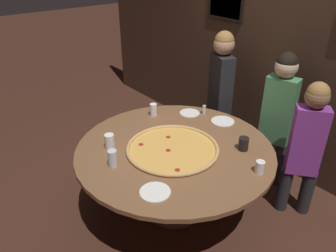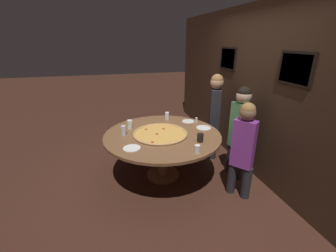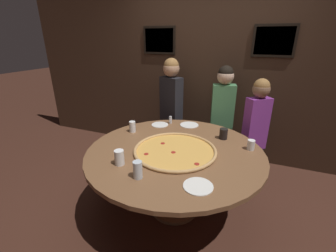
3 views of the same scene
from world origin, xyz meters
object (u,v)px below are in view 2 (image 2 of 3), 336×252
white_plate_far_back (132,148)px  diner_far_right (215,111)px  drink_cup_near_right (130,124)px  condiment_shaker (196,120)px  dining_table (163,141)px  white_plate_near_front (188,121)px  drink_cup_by_shaker (167,116)px  drink_cup_beside_pizza (200,138)px  drink_cup_near_left (197,149)px  diner_centre_back (243,146)px  giant_pizza (160,134)px  white_plate_right_side (204,128)px  diner_far_left (240,128)px  drink_cup_centre_back (124,130)px

white_plate_far_back → diner_far_right: (-0.83, 1.58, 0.12)m
drink_cup_near_right → condiment_shaker: drink_cup_near_right is taller
dining_table → white_plate_near_front: bearing=126.4°
drink_cup_by_shaker → condiment_shaker: 0.54m
drink_cup_by_shaker → drink_cup_beside_pizza: size_ratio=1.11×
drink_cup_near_left → white_plate_far_back: bearing=-112.9°
white_plate_near_front → diner_centre_back: size_ratio=0.16×
giant_pizza → drink_cup_near_left: size_ratio=7.98×
drink_cup_by_shaker → white_plate_right_side: 0.73m
diner_far_right → condiment_shaker: bearing=133.3°
dining_table → white_plate_right_side: white_plate_right_side is taller
drink_cup_by_shaker → diner_far_right: (0.17, 0.84, 0.06)m
giant_pizza → diner_far_left: (0.26, 1.18, 0.07)m
dining_table → white_plate_right_side: bearing=95.1°
condiment_shaker → diner_far_left: size_ratio=0.07×
drink_cup_centre_back → drink_cup_beside_pizza: bearing=63.1°
dining_table → condiment_shaker: condiment_shaker is taller
giant_pizza → diner_far_left: 1.21m
white_plate_near_front → drink_cup_by_shaker: bearing=-122.9°
white_plate_right_side → diner_far_right: bearing=136.2°
drink_cup_centre_back → diner_centre_back: bearing=60.7°
drink_cup_centre_back → white_plate_near_front: size_ratio=0.69×
diner_centre_back → diner_far_left: diner_far_left is taller
drink_cup_near_left → drink_cup_beside_pizza: 0.34m
drink_cup_by_shaker → white_plate_near_front: (0.21, 0.33, -0.06)m
drink_cup_centre_back → drink_cup_by_shaker: drink_cup_centre_back is taller
dining_table → drink_cup_beside_pizza: size_ratio=14.91×
white_plate_far_back → diner_far_right: diner_far_right is taller
diner_centre_back → giant_pizza: bearing=14.8°
diner_far_left → diner_far_right: bearing=-9.0°
drink_cup_centre_back → white_plate_far_back: bearing=7.7°
white_plate_far_back → diner_centre_back: size_ratio=0.17×
dining_table → white_plate_far_back: white_plate_far_back is taller
condiment_shaker → drink_cup_near_right: bearing=-92.2°
giant_pizza → drink_cup_beside_pizza: (0.39, 0.48, 0.05)m
giant_pizza → diner_centre_back: size_ratio=0.61×
white_plate_far_back → white_plate_near_front: size_ratio=1.08×
condiment_shaker → diner_far_left: (0.59, 0.47, 0.04)m
drink_cup_by_shaker → white_plate_right_side: size_ratio=0.55×
drink_cup_near_right → white_plate_far_back: (0.73, -0.05, -0.06)m
giant_pizza → drink_cup_centre_back: drink_cup_centre_back is taller
white_plate_far_back → white_plate_near_front: (-0.79, 1.07, 0.00)m
white_plate_near_front → drink_cup_centre_back: bearing=-74.7°
white_plate_right_side → diner_far_right: (-0.40, 0.38, 0.12)m
giant_pizza → white_plate_right_side: (-0.08, 0.74, -0.01)m
drink_cup_centre_back → white_plate_far_back: 0.49m
drink_cup_near_right → diner_far_left: diner_far_left is taller
dining_table → drink_cup_beside_pizza: drink_cup_beside_pizza is taller
dining_table → drink_cup_near_right: size_ratio=12.89×
diner_far_right → white_plate_far_back: bearing=140.8°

